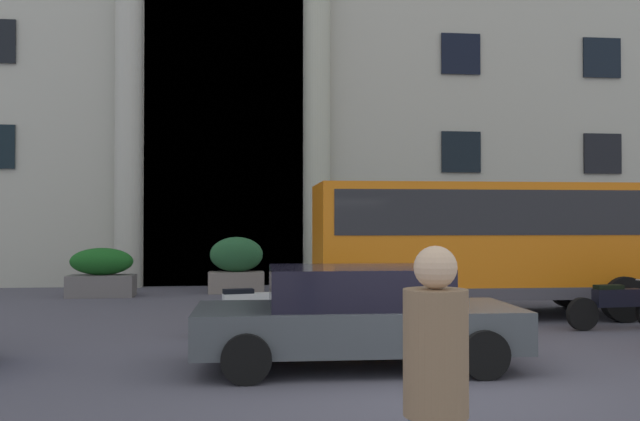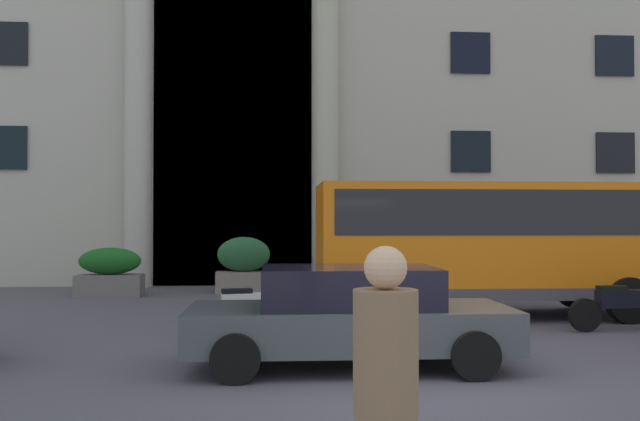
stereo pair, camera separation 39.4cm
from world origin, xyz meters
name	(u,v)px [view 2 (the right image)]	position (x,y,z in m)	size (l,w,h in m)	color
ground_plane	(405,384)	(0.00, 0.00, -0.06)	(80.00, 64.00, 0.12)	#474550
office_building_facade	(311,22)	(-0.01, 17.48, 9.62)	(36.11, 9.66, 19.25)	#A9A79A
orange_minibus	(487,238)	(2.87, 5.50, 1.65)	(7.03, 2.68, 2.76)	orange
hedge_planter_far_west	(244,266)	(-2.35, 10.77, 0.75)	(1.53, 0.70, 1.56)	slate
hedge_planter_east	(110,273)	(-5.88, 10.17, 0.62)	(1.71, 0.84, 1.29)	#645F5F
hedge_planter_far_east	(412,270)	(2.33, 10.42, 0.64)	(2.15, 0.97, 1.34)	slate
parked_compact_extra	(349,315)	(-0.61, 0.76, 0.70)	(4.39, 2.06, 1.36)	#464B50
scooter_by_planter	(245,309)	(-2.10, 3.43, 0.46)	(1.96, 0.65, 0.89)	black
motorcycle_far_end	(619,306)	(4.64, 3.44, 0.46)	(2.02, 0.55, 0.89)	black
pedestrian_woman_dark_dress	(386,410)	(-1.09, -4.80, 0.94)	(0.36, 0.36, 1.84)	#25568A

